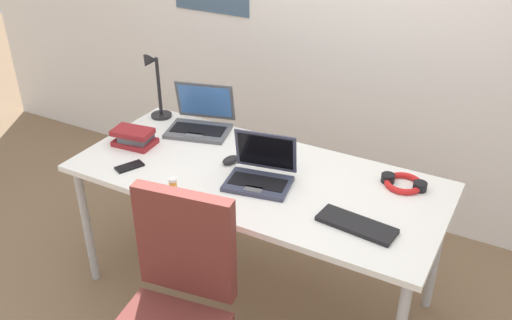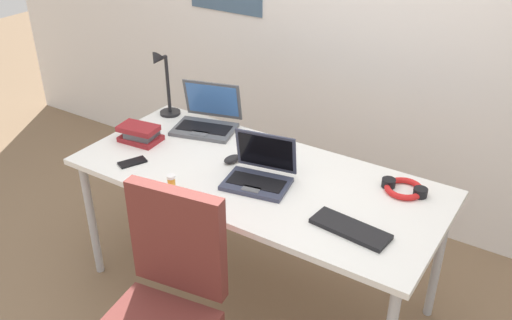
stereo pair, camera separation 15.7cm
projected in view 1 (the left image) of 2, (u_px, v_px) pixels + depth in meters
ground_plane at (256, 290)px, 3.04m from camera, size 12.00×12.00×0.00m
wall_back at (347, 7)px, 3.24m from camera, size 6.00×0.13×2.60m
desk at (256, 184)px, 2.70m from camera, size 1.80×0.80×0.74m
desk_lamp at (155, 87)px, 3.12m from camera, size 0.12×0.18×0.40m
laptop_far_corner at (200, 122)px, 3.07m from camera, size 0.40×0.36×0.24m
laptop_near_lamp at (260, 173)px, 2.59m from camera, size 0.34×0.30×0.22m
external_keyboard at (356, 225)px, 2.30m from camera, size 0.34×0.15×0.02m
computer_mouse at (231, 160)px, 2.76m from camera, size 0.08×0.11×0.03m
cell_phone at (130, 166)px, 2.73m from camera, size 0.12×0.15×0.01m
headphones at (404, 183)px, 2.58m from camera, size 0.21×0.18×0.04m
pill_bottle at (173, 186)px, 2.51m from camera, size 0.04×0.04×0.08m
book_stack at (135, 137)px, 2.92m from camera, size 0.22×0.16×0.09m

